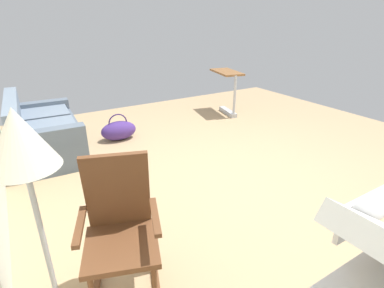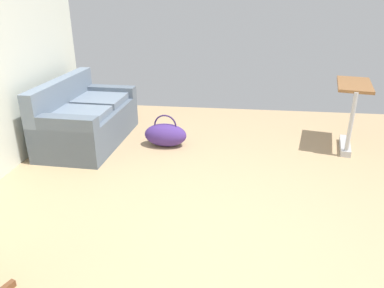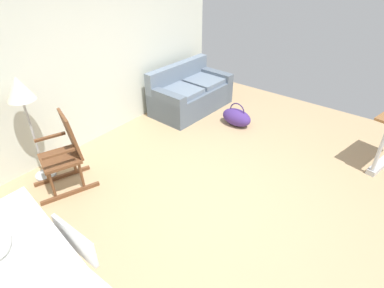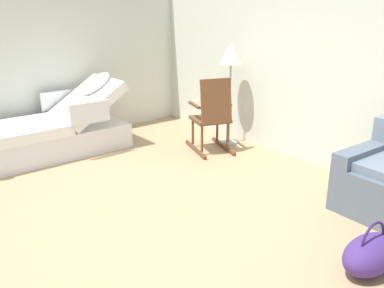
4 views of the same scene
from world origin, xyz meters
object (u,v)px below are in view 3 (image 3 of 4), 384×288
(couch, at_px, (190,94))
(floor_lamp, at_px, (21,96))
(duffel_bag, at_px, (237,117))
(rocking_chair, at_px, (65,154))

(couch, height_order, floor_lamp, floor_lamp)
(floor_lamp, bearing_deg, couch, -5.34)
(floor_lamp, distance_m, duffel_bag, 3.42)
(rocking_chair, relative_size, floor_lamp, 0.71)
(floor_lamp, bearing_deg, rocking_chair, -74.17)
(rocking_chair, bearing_deg, duffel_bag, -17.58)
(couch, xyz_separation_m, rocking_chair, (-2.84, -0.18, 0.20))
(rocking_chair, distance_m, floor_lamp, 0.86)
(rocking_chair, height_order, duffel_bag, rocking_chair)
(rocking_chair, bearing_deg, couch, 3.55)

